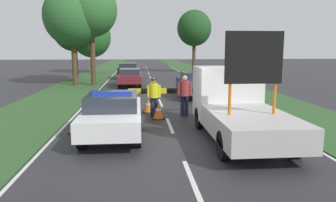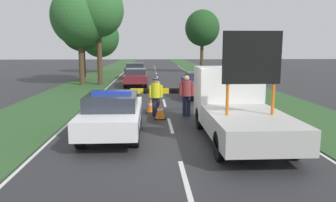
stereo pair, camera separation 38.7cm
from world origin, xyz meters
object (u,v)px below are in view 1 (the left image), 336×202
at_px(road_barrier, 167,92).
at_px(traffic_cone_centre_front, 218,107).
at_px(roadside_tree_far_left, 91,10).
at_px(queued_car_sedan_black, 128,70).
at_px(roadside_tree_mid_right, 194,28).
at_px(traffic_cone_near_police, 74,126).
at_px(police_car, 113,113).
at_px(roadside_tree_mid_left, 91,37).
at_px(police_officer, 154,94).
at_px(queued_car_hatch_blue, 194,84).
at_px(traffic_cone_behind_barrier, 148,105).
at_px(queued_car_wagon_maroon, 130,77).
at_px(work_truck, 236,105).
at_px(roadside_tree_near_left, 72,16).
at_px(pedestrian_civilian, 185,92).
at_px(traffic_cone_near_truck, 158,111).
at_px(roadside_tree_near_right, 74,29).

xyz_separation_m(road_barrier, traffic_cone_centre_front, (2.42, -0.10, -0.70)).
xyz_separation_m(traffic_cone_centre_front, roadside_tree_far_left, (-7.35, 12.26, 5.66)).
relative_size(queued_car_sedan_black, roadside_tree_mid_right, 0.52).
bearing_deg(roadside_tree_mid_right, queued_car_sedan_black, -137.36).
bearing_deg(traffic_cone_near_police, police_car, -14.89).
relative_size(police_car, roadside_tree_mid_left, 0.72).
height_order(police_officer, queued_car_hatch_blue, police_officer).
xyz_separation_m(traffic_cone_behind_barrier, queued_car_wagon_maroon, (-1.11, 10.96, 0.43)).
bearing_deg(traffic_cone_behind_barrier, road_barrier, -16.47).
relative_size(work_truck, roadside_tree_mid_right, 0.73).
distance_m(traffic_cone_behind_barrier, roadside_tree_near_left, 14.06).
distance_m(pedestrian_civilian, roadside_tree_mid_right, 26.75).
distance_m(traffic_cone_near_truck, roadside_tree_near_right, 19.53).
relative_size(police_car, roadside_tree_near_left, 0.63).
relative_size(road_barrier, roadside_tree_near_right, 0.51).
bearing_deg(roadside_tree_far_left, roadside_tree_near_right, 116.47).
distance_m(traffic_cone_near_truck, queued_car_sedan_black, 19.38).
bearing_deg(traffic_cone_centre_front, queued_car_hatch_blue, 93.14).
bearing_deg(queued_car_sedan_black, traffic_cone_centre_front, 104.62).
distance_m(police_officer, queued_car_sedan_black, 18.82).
bearing_deg(roadside_tree_near_left, traffic_cone_near_truck, -65.99).
relative_size(traffic_cone_near_truck, roadside_tree_mid_left, 0.10).
bearing_deg(work_truck, queued_car_wagon_maroon, -75.11).
bearing_deg(queued_car_wagon_maroon, police_car, 89.20).
distance_m(road_barrier, roadside_tree_far_left, 14.02).
bearing_deg(pedestrian_civilian, roadside_tree_mid_right, 94.18).
bearing_deg(traffic_cone_near_truck, roadside_tree_far_left, 108.51).
distance_m(police_car, queued_car_hatch_blue, 9.67).
bearing_deg(roadside_tree_near_right, traffic_cone_behind_barrier, -68.95).
bearing_deg(traffic_cone_near_truck, traffic_cone_centre_front, 21.45).
distance_m(traffic_cone_behind_barrier, roadside_tree_near_right, 18.05).
distance_m(police_car, pedestrian_civilian, 4.21).
bearing_deg(traffic_cone_centre_front, roadside_tree_near_right, 119.80).
xyz_separation_m(traffic_cone_near_police, traffic_cone_near_truck, (3.14, 2.11, 0.09)).
xyz_separation_m(traffic_cone_near_truck, queued_car_sedan_black, (-1.87, 19.29, 0.46)).
distance_m(roadside_tree_mid_left, roadside_tree_far_left, 14.10).
xyz_separation_m(work_truck, roadside_tree_mid_left, (-8.91, 30.26, 3.22)).
distance_m(traffic_cone_centre_front, queued_car_wagon_maroon, 12.14).
bearing_deg(traffic_cone_centre_front, roadside_tree_mid_right, 83.02).
bearing_deg(roadside_tree_mid_right, traffic_cone_near_police, -107.66).
height_order(traffic_cone_near_truck, roadside_tree_mid_right, roadside_tree_mid_right).
xyz_separation_m(traffic_cone_centre_front, traffic_cone_near_truck, (-2.87, -1.13, 0.06)).
bearing_deg(roadside_tree_near_right, roadside_tree_mid_left, 88.68).
bearing_deg(roadside_tree_near_right, queued_car_sedan_black, 17.06).
bearing_deg(queued_car_sedan_black, work_truck, 100.95).
bearing_deg(roadside_tree_near_left, roadside_tree_near_right, 99.40).
bearing_deg(pedestrian_civilian, road_barrier, 151.99).
distance_m(police_car, traffic_cone_near_police, 1.56).
distance_m(traffic_cone_near_truck, traffic_cone_behind_barrier, 1.54).
relative_size(work_truck, traffic_cone_behind_barrier, 8.42).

